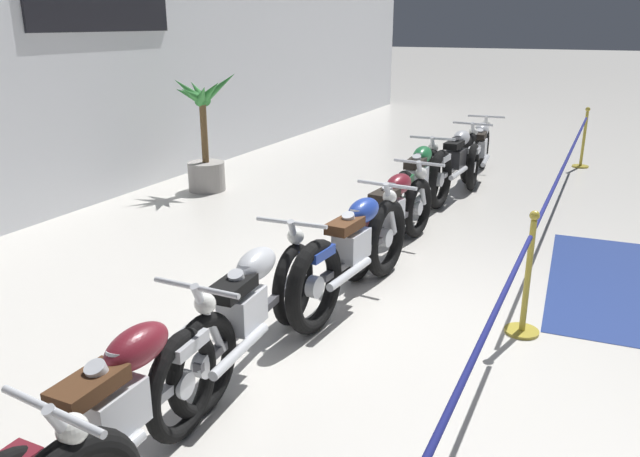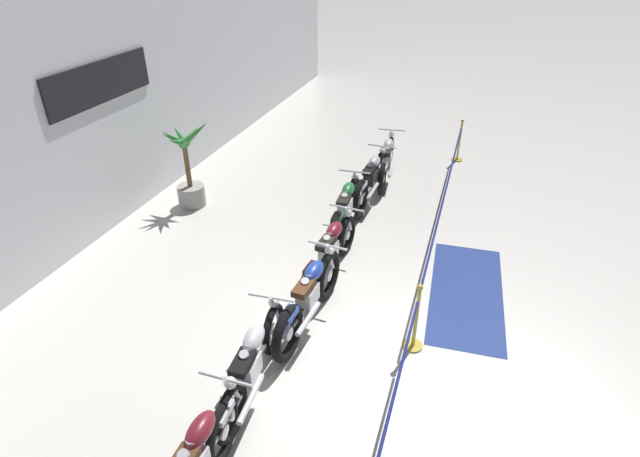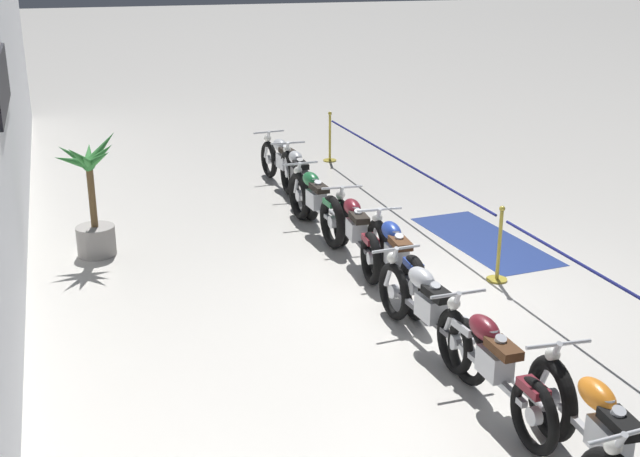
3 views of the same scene
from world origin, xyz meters
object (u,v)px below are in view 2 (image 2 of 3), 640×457
object	(u,v)px
stanchion_mid_right	(459,147)
stanchion_mid_left	(415,326)
motorcycle_silver_7	(371,180)
potted_palm_left_of_row	(188,170)
motorcycle_silver_8	(387,160)
motorcycle_maroon_5	(330,252)
floor_banner	(466,292)
motorcycle_blue_4	(309,297)
motorcycle_green_6	(346,210)
motorcycle_silver_3	(251,367)
stanchion_far_left	(394,398)

from	to	relation	value
stanchion_mid_right	stanchion_mid_left	bearing A→B (deg)	180.00
motorcycle_silver_7	potted_palm_left_of_row	distance (m)	3.75
motorcycle_silver_8	stanchion_mid_right	bearing A→B (deg)	-42.11
motorcycle_maroon_5	floor_banner	xyz separation A→B (m)	(0.23, -2.20, -0.46)
motorcycle_blue_4	motorcycle_green_6	distance (m)	2.65
motorcycle_maroon_5	motorcycle_silver_8	distance (m)	4.03
motorcycle_blue_4	motorcycle_silver_8	size ratio (longest dim) A/B	0.95
motorcycle_green_6	motorcycle_silver_8	xyz separation A→B (m)	(2.61, -0.24, -0.02)
motorcycle_green_6	stanchion_mid_right	distance (m)	4.58
potted_palm_left_of_row	motorcycle_silver_3	bearing A→B (deg)	-141.57
stanchion_far_left	stanchion_mid_right	xyz separation A→B (m)	(8.52, 0.00, -0.41)
stanchion_mid_right	floor_banner	size ratio (longest dim) A/B	0.39
motorcycle_silver_8	floor_banner	size ratio (longest dim) A/B	0.85
motorcycle_silver_7	stanchion_mid_left	xyz separation A→B (m)	(-4.05, -1.56, -0.13)
motorcycle_silver_8	stanchion_mid_left	xyz separation A→B (m)	(-5.25, -1.48, -0.11)
stanchion_mid_left	stanchion_far_left	bearing A→B (deg)	-180.00
stanchion_mid_right	floor_banner	world-z (taller)	stanchion_mid_right
motorcycle_green_6	floor_banner	xyz separation A→B (m)	(-1.19, -2.34, -0.48)
potted_palm_left_of_row	stanchion_mid_right	bearing A→B (deg)	-50.46
motorcycle_blue_4	potted_palm_left_of_row	xyz separation A→B (m)	(2.71, 3.54, 0.30)
stanchion_mid_left	potted_palm_left_of_row	bearing A→B (deg)	61.72
motorcycle_maroon_5	potted_palm_left_of_row	distance (m)	3.79
motorcycle_silver_3	floor_banner	distance (m)	3.77
motorcycle_maroon_5	floor_banner	distance (m)	2.26
stanchion_mid_left	stanchion_mid_right	size ratio (longest dim) A/B	1.00
motorcycle_green_6	floor_banner	world-z (taller)	motorcycle_green_6
motorcycle_maroon_5	motorcycle_silver_7	xyz separation A→B (m)	(2.82, -0.02, 0.03)
motorcycle_silver_3	motorcycle_green_6	distance (m)	4.10
motorcycle_silver_8	stanchion_mid_right	xyz separation A→B (m)	(1.63, -1.48, -0.11)
motorcycle_silver_8	potted_palm_left_of_row	distance (m)	4.39
stanchion_far_left	floor_banner	bearing A→B (deg)	-11.38
motorcycle_green_6	stanchion_far_left	size ratio (longest dim) A/B	0.16
motorcycle_green_6	motorcycle_silver_7	world-z (taller)	motorcycle_silver_7
motorcycle_silver_3	motorcycle_maroon_5	bearing A→B (deg)	-3.44
motorcycle_silver_7	motorcycle_silver_8	world-z (taller)	motorcycle_silver_7
stanchion_far_left	stanchion_mid_right	world-z (taller)	same
stanchion_mid_left	motorcycle_silver_3	bearing A→B (deg)	129.82
motorcycle_silver_8	floor_banner	xyz separation A→B (m)	(-3.80, -2.10, -0.46)
motorcycle_maroon_5	potted_palm_left_of_row	size ratio (longest dim) A/B	1.23
potted_palm_left_of_row	floor_banner	size ratio (longest dim) A/B	0.68
motorcycle_silver_7	floor_banner	xyz separation A→B (m)	(-2.60, -2.18, -0.48)
stanchion_mid_left	floor_banner	size ratio (longest dim) A/B	0.39
stanchion_far_left	motorcycle_silver_7	bearing A→B (deg)	15.35
motorcycle_silver_3	motorcycle_silver_8	bearing A→B (deg)	-2.26
motorcycle_silver_3	motorcycle_blue_4	world-z (taller)	motorcycle_blue_4
motorcycle_blue_4	stanchion_mid_left	world-z (taller)	stanchion_mid_left
motorcycle_silver_3	motorcycle_green_6	xyz separation A→B (m)	(4.10, -0.03, 0.02)
motorcycle_blue_4	motorcycle_maroon_5	distance (m)	1.23
motorcycle_green_6	motorcycle_silver_8	distance (m)	2.62
motorcycle_maroon_5	potted_palm_left_of_row	world-z (taller)	potted_palm_left_of_row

